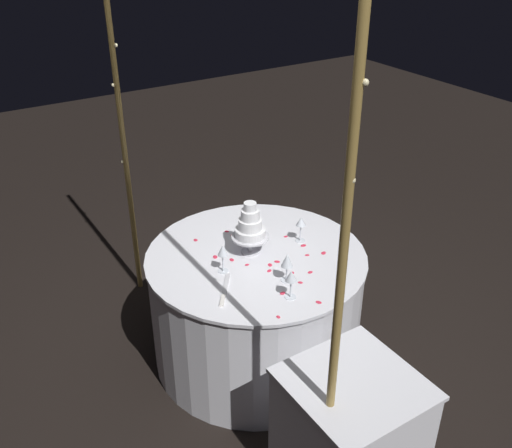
{
  "coord_description": "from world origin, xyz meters",
  "views": [
    {
      "loc": [
        -2.4,
        1.53,
        2.54
      ],
      "look_at": [
        0.0,
        0.0,
        0.95
      ],
      "focal_mm": 40.55,
      "sensor_mm": 36.0,
      "label": 1
    }
  ],
  "objects_px": {
    "wine_glass_0": "(301,223)",
    "wine_glass_3": "(291,277)",
    "tiered_cake": "(250,227)",
    "wine_glass_1": "(223,252)",
    "decorative_arch": "(198,137)",
    "wine_glass_2": "(287,261)",
    "cake_knife": "(224,291)",
    "side_table": "(349,439)",
    "main_table": "(256,306)"
  },
  "relations": [
    {
      "from": "wine_glass_0",
      "to": "wine_glass_3",
      "type": "distance_m",
      "value": 0.58
    },
    {
      "from": "wine_glass_0",
      "to": "tiered_cake",
      "type": "bearing_deg",
      "value": 80.42
    },
    {
      "from": "wine_glass_3",
      "to": "wine_glass_1",
      "type": "bearing_deg",
      "value": 23.74
    },
    {
      "from": "decorative_arch",
      "to": "tiered_cake",
      "type": "height_order",
      "value": "decorative_arch"
    },
    {
      "from": "wine_glass_1",
      "to": "wine_glass_3",
      "type": "distance_m",
      "value": 0.43
    },
    {
      "from": "wine_glass_2",
      "to": "wine_glass_3",
      "type": "distance_m",
      "value": 0.16
    },
    {
      "from": "wine_glass_1",
      "to": "cake_knife",
      "type": "bearing_deg",
      "value": 152.28
    },
    {
      "from": "wine_glass_2",
      "to": "side_table",
      "type": "bearing_deg",
      "value": 167.47
    },
    {
      "from": "main_table",
      "to": "wine_glass_1",
      "type": "relative_size",
      "value": 7.68
    },
    {
      "from": "wine_glass_1",
      "to": "wine_glass_2",
      "type": "distance_m",
      "value": 0.36
    },
    {
      "from": "main_table",
      "to": "tiered_cake",
      "type": "height_order",
      "value": "tiered_cake"
    },
    {
      "from": "wine_glass_1",
      "to": "tiered_cake",
      "type": "bearing_deg",
      "value": -68.6
    },
    {
      "from": "decorative_arch",
      "to": "wine_glass_1",
      "type": "relative_size",
      "value": 14.03
    },
    {
      "from": "main_table",
      "to": "wine_glass_0",
      "type": "distance_m",
      "value": 0.58
    },
    {
      "from": "tiered_cake",
      "to": "wine_glass_3",
      "type": "relative_size",
      "value": 1.97
    },
    {
      "from": "wine_glass_0",
      "to": "cake_knife",
      "type": "height_order",
      "value": "wine_glass_0"
    },
    {
      "from": "wine_glass_1",
      "to": "decorative_arch",
      "type": "bearing_deg",
      "value": 63.45
    },
    {
      "from": "tiered_cake",
      "to": "wine_glass_1",
      "type": "distance_m",
      "value": 0.26
    },
    {
      "from": "main_table",
      "to": "side_table",
      "type": "distance_m",
      "value": 1.08
    },
    {
      "from": "wine_glass_0",
      "to": "wine_glass_3",
      "type": "height_order",
      "value": "wine_glass_3"
    },
    {
      "from": "wine_glass_1",
      "to": "wine_glass_3",
      "type": "height_order",
      "value": "wine_glass_1"
    },
    {
      "from": "decorative_arch",
      "to": "main_table",
      "type": "height_order",
      "value": "decorative_arch"
    },
    {
      "from": "main_table",
      "to": "cake_knife",
      "type": "bearing_deg",
      "value": 123.13
    },
    {
      "from": "side_table",
      "to": "wine_glass_2",
      "type": "distance_m",
      "value": 0.93
    },
    {
      "from": "main_table",
      "to": "wine_glass_2",
      "type": "relative_size",
      "value": 7.73
    },
    {
      "from": "wine_glass_1",
      "to": "wine_glass_2",
      "type": "bearing_deg",
      "value": -136.41
    },
    {
      "from": "main_table",
      "to": "wine_glass_0",
      "type": "relative_size",
      "value": 8.12
    },
    {
      "from": "side_table",
      "to": "tiered_cake",
      "type": "height_order",
      "value": "tiered_cake"
    },
    {
      "from": "tiered_cake",
      "to": "wine_glass_1",
      "type": "bearing_deg",
      "value": 111.4
    },
    {
      "from": "side_table",
      "to": "wine_glass_3",
      "type": "distance_m",
      "value": 0.81
    },
    {
      "from": "side_table",
      "to": "tiered_cake",
      "type": "xyz_separation_m",
      "value": [
        1.11,
        -0.16,
        0.56
      ]
    },
    {
      "from": "main_table",
      "to": "wine_glass_0",
      "type": "bearing_deg",
      "value": -91.61
    },
    {
      "from": "side_table",
      "to": "main_table",
      "type": "bearing_deg",
      "value": -8.87
    },
    {
      "from": "main_table",
      "to": "tiered_cake",
      "type": "distance_m",
      "value": 0.54
    },
    {
      "from": "wine_glass_3",
      "to": "tiered_cake",
      "type": "bearing_deg",
      "value": -7.09
    },
    {
      "from": "decorative_arch",
      "to": "wine_glass_0",
      "type": "height_order",
      "value": "decorative_arch"
    },
    {
      "from": "side_table",
      "to": "wine_glass_0",
      "type": "xyz_separation_m",
      "value": [
        1.05,
        -0.48,
        0.51
      ]
    },
    {
      "from": "wine_glass_0",
      "to": "wine_glass_1",
      "type": "xyz_separation_m",
      "value": [
        -0.04,
        0.56,
        0.0
      ]
    },
    {
      "from": "wine_glass_0",
      "to": "side_table",
      "type": "bearing_deg",
      "value": 155.64
    },
    {
      "from": "side_table",
      "to": "cake_knife",
      "type": "height_order",
      "value": "cake_knife"
    },
    {
      "from": "side_table",
      "to": "wine_glass_0",
      "type": "distance_m",
      "value": 1.26
    },
    {
      "from": "wine_glass_1",
      "to": "wine_glass_2",
      "type": "xyz_separation_m",
      "value": [
        -0.26,
        -0.25,
        -0.0
      ]
    },
    {
      "from": "decorative_arch",
      "to": "wine_glass_0",
      "type": "relative_size",
      "value": 14.83
    },
    {
      "from": "decorative_arch",
      "to": "wine_glass_3",
      "type": "xyz_separation_m",
      "value": [
        -0.44,
        -0.27,
        -0.67
      ]
    },
    {
      "from": "decorative_arch",
      "to": "tiered_cake",
      "type": "bearing_deg",
      "value": -81.86
    },
    {
      "from": "decorative_arch",
      "to": "wine_glass_0",
      "type": "distance_m",
      "value": 0.93
    },
    {
      "from": "wine_glass_3",
      "to": "cake_knife",
      "type": "bearing_deg",
      "value": 49.8
    },
    {
      "from": "decorative_arch",
      "to": "wine_glass_1",
      "type": "height_order",
      "value": "decorative_arch"
    },
    {
      "from": "decorative_arch",
      "to": "wine_glass_3",
      "type": "height_order",
      "value": "decorative_arch"
    },
    {
      "from": "tiered_cake",
      "to": "wine_glass_0",
      "type": "distance_m",
      "value": 0.33
    }
  ]
}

